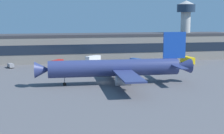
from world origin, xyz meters
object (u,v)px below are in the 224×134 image
at_px(airliner, 117,68).
at_px(follow_me_car, 11,65).
at_px(crew_van, 135,61).
at_px(baggage_tug, 162,61).
at_px(pushback_tractor, 118,62).
at_px(fuel_truck, 187,60).
at_px(stair_truck, 58,64).
at_px(catering_truck, 93,60).
at_px(control_tower, 186,22).

xyz_separation_m(airliner, follow_me_car, (-37.47, 40.91, -4.24)).
height_order(follow_me_car, crew_van, crew_van).
distance_m(baggage_tug, pushback_tractor, 20.63).
distance_m(fuel_truck, stair_truck, 58.81).
relative_size(airliner, catering_truck, 6.99).
height_order(control_tower, stair_truck, control_tower).
relative_size(pushback_tractor, crew_van, 0.92).
height_order(follow_me_car, pushback_tractor, follow_me_car).
xyz_separation_m(follow_me_car, baggage_tug, (67.50, 0.52, -0.00)).
relative_size(baggage_tug, crew_van, 0.74).
relative_size(airliner, crew_van, 9.20).
bearing_deg(pushback_tractor, fuel_truck, -10.48).
xyz_separation_m(follow_me_car, pushback_tractor, (46.92, 2.03, -0.04)).
bearing_deg(control_tower, baggage_tug, -136.47).
distance_m(airliner, crew_van, 45.91).
height_order(stair_truck, crew_van, stair_truck).
bearing_deg(airliner, fuel_truck, 42.27).
distance_m(stair_truck, catering_truck, 16.89).
bearing_deg(airliner, stair_truck, 116.30).
bearing_deg(pushback_tractor, follow_me_car, -177.52).
relative_size(follow_me_car, baggage_tug, 1.16).
xyz_separation_m(stair_truck, baggage_tug, (47.98, 5.13, -0.89)).
relative_size(fuel_truck, stair_truck, 1.37).
distance_m(control_tower, crew_van, 40.07).
distance_m(control_tower, baggage_tug, 31.79).
relative_size(fuel_truck, catering_truck, 1.18).
distance_m(catering_truck, baggage_tug, 32.21).
bearing_deg(follow_me_car, crew_van, 1.41).
bearing_deg(baggage_tug, catering_truck, 178.55).
xyz_separation_m(fuel_truck, catering_truck, (-43.00, 5.12, 0.41)).
distance_m(airliner, follow_me_car, 55.64).
distance_m(control_tower, follow_me_car, 90.43).
bearing_deg(airliner, control_tower, 50.48).
relative_size(control_tower, crew_van, 5.34).
bearing_deg(baggage_tug, stair_truck, -173.90).
bearing_deg(catering_truck, baggage_tug, -1.45).
bearing_deg(control_tower, airliner, -129.52).
xyz_separation_m(baggage_tug, crew_van, (-12.53, 0.83, 0.37)).
distance_m(fuel_truck, crew_van, 23.92).
height_order(stair_truck, catering_truck, catering_truck).
bearing_deg(crew_van, follow_me_car, -178.59).
xyz_separation_m(airliner, control_tower, (49.23, 59.69, 13.32)).
xyz_separation_m(fuel_truck, baggage_tug, (-10.83, 4.30, -0.80)).
relative_size(fuel_truck, crew_van, 1.56).
bearing_deg(catering_truck, control_tower, 18.74).
xyz_separation_m(follow_me_car, crew_van, (54.97, 1.35, 0.37)).
bearing_deg(baggage_tug, airliner, -125.93).
height_order(stair_truck, baggage_tug, stair_truck).
bearing_deg(follow_me_car, baggage_tug, 0.45).
xyz_separation_m(pushback_tractor, crew_van, (8.05, -0.68, 0.41)).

